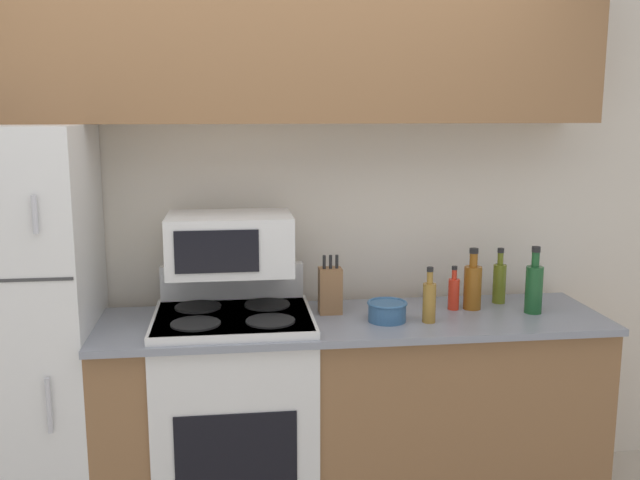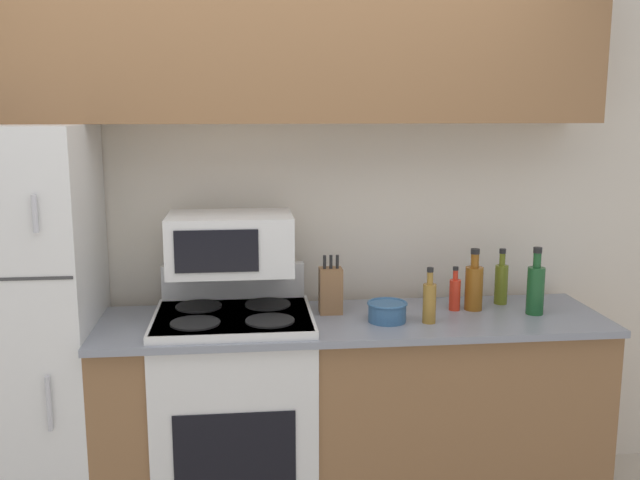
% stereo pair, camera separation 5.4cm
% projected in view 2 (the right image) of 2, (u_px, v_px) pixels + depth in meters
% --- Properties ---
extents(wall_back, '(8.00, 0.05, 2.55)m').
position_uv_depth(wall_back, '(268.00, 223.00, 3.38)').
color(wall_back, beige).
rests_on(wall_back, ground_plane).
extents(lower_cabinets, '(2.19, 0.60, 0.92)m').
position_uv_depth(lower_cabinets, '(353.00, 415.00, 3.19)').
color(lower_cabinets, brown).
rests_on(lower_cabinets, ground_plane).
extents(refrigerator, '(0.71, 0.66, 1.75)m').
position_uv_depth(refrigerator, '(11.00, 335.00, 2.99)').
color(refrigerator, silver).
rests_on(refrigerator, ground_plane).
extents(upper_cabinets, '(2.90, 0.34, 0.63)m').
position_uv_depth(upper_cabinets, '(267.00, 49.00, 3.05)').
color(upper_cabinets, brown).
rests_on(upper_cabinets, refrigerator).
extents(stove, '(0.67, 0.59, 1.11)m').
position_uv_depth(stove, '(235.00, 415.00, 3.12)').
color(stove, silver).
rests_on(stove, ground_plane).
extents(microwave, '(0.53, 0.36, 0.25)m').
position_uv_depth(microwave, '(230.00, 243.00, 3.07)').
color(microwave, silver).
rests_on(microwave, stove).
extents(knife_block, '(0.10, 0.09, 0.26)m').
position_uv_depth(knife_block, '(331.00, 290.00, 3.15)').
color(knife_block, brown).
rests_on(knife_block, lower_cabinets).
extents(bowl, '(0.17, 0.17, 0.09)m').
position_uv_depth(bowl, '(387.00, 311.00, 3.03)').
color(bowl, '#335B84').
rests_on(bowl, lower_cabinets).
extents(bottle_olive_oil, '(0.06, 0.06, 0.26)m').
position_uv_depth(bottle_olive_oil, '(501.00, 282.00, 3.30)').
color(bottle_olive_oil, '#5B6619').
rests_on(bottle_olive_oil, lower_cabinets).
extents(bottle_hot_sauce, '(0.05, 0.05, 0.20)m').
position_uv_depth(bottle_hot_sauce, '(455.00, 293.00, 3.20)').
color(bottle_hot_sauce, red).
rests_on(bottle_hot_sauce, lower_cabinets).
extents(bottle_whiskey, '(0.08, 0.08, 0.28)m').
position_uv_depth(bottle_whiskey, '(474.00, 286.00, 3.20)').
color(bottle_whiskey, brown).
rests_on(bottle_whiskey, lower_cabinets).
extents(bottle_wine_green, '(0.08, 0.08, 0.30)m').
position_uv_depth(bottle_wine_green, '(536.00, 288.00, 3.13)').
color(bottle_wine_green, '#194C23').
rests_on(bottle_wine_green, lower_cabinets).
extents(bottle_vinegar, '(0.06, 0.06, 0.24)m').
position_uv_depth(bottle_vinegar, '(429.00, 301.00, 3.01)').
color(bottle_vinegar, olive).
rests_on(bottle_vinegar, lower_cabinets).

